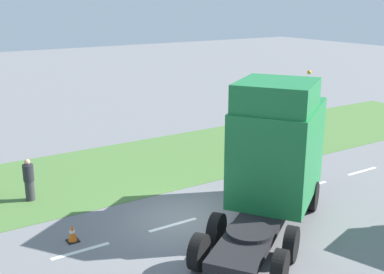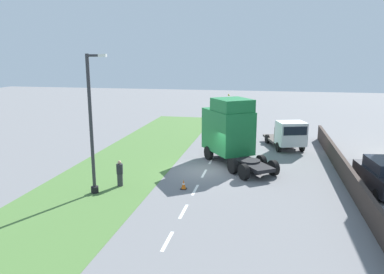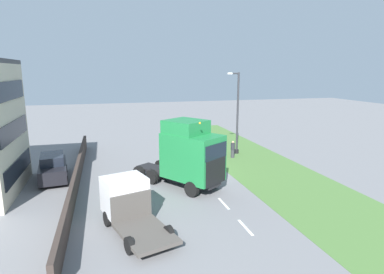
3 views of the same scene
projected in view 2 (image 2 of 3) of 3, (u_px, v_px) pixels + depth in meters
ground_plane at (206, 170)px, 26.00m from camera, size 120.00×120.00×0.00m
grass_verge at (124, 165)px, 27.15m from camera, size 7.00×44.00×0.01m
lane_markings at (204, 173)px, 25.33m from camera, size 0.16×21.00×0.00m
boundary_wall at (343, 169)px, 24.13m from camera, size 0.25×24.00×1.32m
lorry_cab at (230, 130)px, 27.60m from camera, size 5.94×7.03×4.92m
flatbed_truck at (289, 135)px, 31.24m from camera, size 3.60×5.64×2.51m
parked_car at (383, 176)px, 21.86m from camera, size 2.45×4.98×1.93m
lamp_post at (92, 133)px, 20.99m from camera, size 1.33×0.43×7.93m
pedestrian at (120, 174)px, 22.76m from camera, size 0.39×0.39×1.62m
traffic_cone_lead at (184, 185)px, 22.34m from camera, size 0.36×0.36×0.58m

